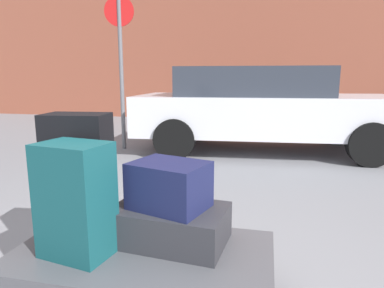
{
  "coord_description": "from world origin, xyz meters",
  "views": [
    {
      "loc": [
        0.62,
        -1.57,
        1.24
      ],
      "look_at": [
        0.0,
        1.2,
        0.69
      ],
      "focal_mm": 31.78,
      "sensor_mm": 36.0,
      "label": 1
    }
  ],
  "objects_px": {
    "suitcase_teal_stacked_top": "(76,200)",
    "luggage_cart": "(143,262)",
    "suitcase_black_front_left": "(79,172)",
    "bollard_kerb_near": "(360,123)",
    "duffel_bag_navy_topmost_pile": "(169,185)",
    "suitcase_charcoal_center": "(170,224)",
    "parked_car": "(262,107)",
    "no_parking_sign": "(121,57)"
  },
  "relations": [
    {
      "from": "suitcase_charcoal_center",
      "to": "suitcase_teal_stacked_top",
      "type": "xyz_separation_m",
      "value": [
        -0.43,
        -0.23,
        0.19
      ]
    },
    {
      "from": "bollard_kerb_near",
      "to": "suitcase_teal_stacked_top",
      "type": "bearing_deg",
      "value": -114.22
    },
    {
      "from": "suitcase_black_front_left",
      "to": "bollard_kerb_near",
      "type": "distance_m",
      "value": 6.79
    },
    {
      "from": "luggage_cart",
      "to": "no_parking_sign",
      "type": "distance_m",
      "value": 4.63
    },
    {
      "from": "suitcase_teal_stacked_top",
      "to": "parked_car",
      "type": "xyz_separation_m",
      "value": [
        0.83,
        4.44,
        0.13
      ]
    },
    {
      "from": "suitcase_charcoal_center",
      "to": "suitcase_black_front_left",
      "type": "xyz_separation_m",
      "value": [
        -0.58,
        0.07,
        0.25
      ]
    },
    {
      "from": "luggage_cart",
      "to": "suitcase_black_front_left",
      "type": "xyz_separation_m",
      "value": [
        -0.47,
        0.2,
        0.42
      ]
    },
    {
      "from": "suitcase_charcoal_center",
      "to": "suitcase_teal_stacked_top",
      "type": "relative_size",
      "value": 1.05
    },
    {
      "from": "suitcase_teal_stacked_top",
      "to": "duffel_bag_navy_topmost_pile",
      "type": "distance_m",
      "value": 0.49
    },
    {
      "from": "luggage_cart",
      "to": "bollard_kerb_near",
      "type": "xyz_separation_m",
      "value": [
        2.56,
        6.27,
        0.03
      ]
    },
    {
      "from": "luggage_cart",
      "to": "duffel_bag_navy_topmost_pile",
      "type": "bearing_deg",
      "value": 48.61
    },
    {
      "from": "suitcase_black_front_left",
      "to": "no_parking_sign",
      "type": "relative_size",
      "value": 0.27
    },
    {
      "from": "luggage_cart",
      "to": "suitcase_black_front_left",
      "type": "bearing_deg",
      "value": 156.89
    },
    {
      "from": "duffel_bag_navy_topmost_pile",
      "to": "suitcase_charcoal_center",
      "type": "bearing_deg",
      "value": 106.95
    },
    {
      "from": "duffel_bag_navy_topmost_pile",
      "to": "parked_car",
      "type": "distance_m",
      "value": 4.23
    },
    {
      "from": "luggage_cart",
      "to": "parked_car",
      "type": "height_order",
      "value": "parked_car"
    },
    {
      "from": "suitcase_teal_stacked_top",
      "to": "parked_car",
      "type": "relative_size",
      "value": 0.13
    },
    {
      "from": "duffel_bag_navy_topmost_pile",
      "to": "suitcase_teal_stacked_top",
      "type": "bearing_deg",
      "value": -134.27
    },
    {
      "from": "suitcase_charcoal_center",
      "to": "duffel_bag_navy_topmost_pile",
      "type": "distance_m",
      "value": 0.23
    },
    {
      "from": "bollard_kerb_near",
      "to": "no_parking_sign",
      "type": "bearing_deg",
      "value": -153.07
    },
    {
      "from": "suitcase_black_front_left",
      "to": "bollard_kerb_near",
      "type": "height_order",
      "value": "suitcase_black_front_left"
    },
    {
      "from": "duffel_bag_navy_topmost_pile",
      "to": "no_parking_sign",
      "type": "height_order",
      "value": "no_parking_sign"
    },
    {
      "from": "luggage_cart",
      "to": "suitcase_charcoal_center",
      "type": "bearing_deg",
      "value": 48.61
    },
    {
      "from": "luggage_cart",
      "to": "parked_car",
      "type": "relative_size",
      "value": 0.31
    },
    {
      "from": "suitcase_black_front_left",
      "to": "suitcase_teal_stacked_top",
      "type": "relative_size",
      "value": 1.19
    },
    {
      "from": "luggage_cart",
      "to": "suitcase_black_front_left",
      "type": "distance_m",
      "value": 0.66
    },
    {
      "from": "no_parking_sign",
      "to": "suitcase_black_front_left",
      "type": "bearing_deg",
      "value": -69.69
    },
    {
      "from": "suitcase_teal_stacked_top",
      "to": "luggage_cart",
      "type": "bearing_deg",
      "value": 28.97
    },
    {
      "from": "luggage_cart",
      "to": "suitcase_teal_stacked_top",
      "type": "distance_m",
      "value": 0.49
    },
    {
      "from": "suitcase_charcoal_center",
      "to": "duffel_bag_navy_topmost_pile",
      "type": "height_order",
      "value": "duffel_bag_navy_topmost_pile"
    },
    {
      "from": "suitcase_black_front_left",
      "to": "suitcase_charcoal_center",
      "type": "bearing_deg",
      "value": -13.44
    },
    {
      "from": "no_parking_sign",
      "to": "luggage_cart",
      "type": "bearing_deg",
      "value": -64.88
    },
    {
      "from": "duffel_bag_navy_topmost_pile",
      "to": "parked_car",
      "type": "xyz_separation_m",
      "value": [
        0.41,
        4.21,
        0.09
      ]
    },
    {
      "from": "bollard_kerb_near",
      "to": "duffel_bag_navy_topmost_pile",
      "type": "bearing_deg",
      "value": -111.68
    },
    {
      "from": "parked_car",
      "to": "bollard_kerb_near",
      "type": "xyz_separation_m",
      "value": [
        2.03,
        1.93,
        -0.46
      ]
    },
    {
      "from": "suitcase_teal_stacked_top",
      "to": "bollard_kerb_near",
      "type": "relative_size",
      "value": 0.98
    },
    {
      "from": "suitcase_charcoal_center",
      "to": "duffel_bag_navy_topmost_pile",
      "type": "bearing_deg",
      "value": -84.14
    },
    {
      "from": "bollard_kerb_near",
      "to": "suitcase_black_front_left",
      "type": "bearing_deg",
      "value": -116.5
    },
    {
      "from": "parked_car",
      "to": "no_parking_sign",
      "type": "bearing_deg",
      "value": -172.34
    },
    {
      "from": "suitcase_black_front_left",
      "to": "no_parking_sign",
      "type": "bearing_deg",
      "value": 103.96
    },
    {
      "from": "suitcase_teal_stacked_top",
      "to": "suitcase_black_front_left",
      "type": "bearing_deg",
      "value": 127.61
    },
    {
      "from": "suitcase_charcoal_center",
      "to": "parked_car",
      "type": "distance_m",
      "value": 4.24
    }
  ]
}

